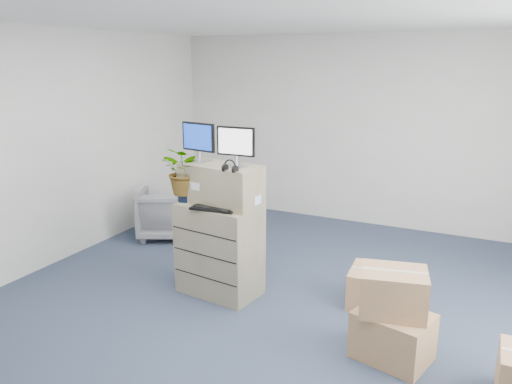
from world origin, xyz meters
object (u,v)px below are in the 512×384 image
monitor_left (198,140)px  monitor_right (236,144)px  office_chair (167,211)px  water_bottle (227,193)px  filing_cabinet_lower (219,249)px  keyboard (214,208)px  potted_plant (185,177)px

monitor_left → monitor_right: 0.47m
office_chair → monitor_left: bearing=112.9°
monitor_left → water_bottle: 0.62m
filing_cabinet_lower → monitor_left: monitor_left is taller
keyboard → office_chair: keyboard is taller
monitor_right → filing_cabinet_lower: bearing=-174.4°
keyboard → monitor_right: bearing=44.5°
filing_cabinet_lower → potted_plant: 0.84m
office_chair → monitor_right: bearing=120.3°
potted_plant → keyboard: bearing=-13.7°
monitor_left → potted_plant: size_ratio=0.67×
water_bottle → office_chair: (-1.60, 1.13, -0.72)m
keyboard → office_chair: size_ratio=0.62×
keyboard → potted_plant: size_ratio=0.75×
monitor_left → monitor_right: bearing=3.3°
keyboard → monitor_left: bearing=137.6°
monitor_left → office_chair: monitor_left is taller
water_bottle → potted_plant: (-0.42, -0.12, 0.15)m
water_bottle → potted_plant: size_ratio=0.39×
monitor_right → potted_plant: 0.67m
keyboard → water_bottle: size_ratio=1.90×
monitor_right → keyboard: size_ratio=0.87×
monitor_left → water_bottle: bearing=6.9°
filing_cabinet_lower → potted_plant: size_ratio=1.58×
keyboard → filing_cabinet_lower: bearing=98.5°
monitor_left → monitor_right: monitor_left is taller
monitor_right → potted_plant: bearing=-172.8°
potted_plant → monitor_right: bearing=9.0°
filing_cabinet_lower → monitor_right: bearing=15.0°
water_bottle → potted_plant: 0.46m
water_bottle → office_chair: 2.09m
filing_cabinet_lower → potted_plant: potted_plant is taller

